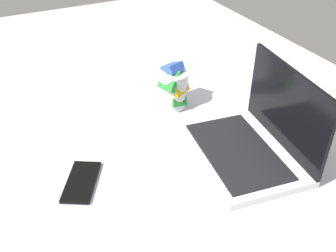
% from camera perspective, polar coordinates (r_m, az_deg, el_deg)
% --- Properties ---
extents(bed_mattress, '(1.80, 1.40, 0.18)m').
position_cam_1_polar(bed_mattress, '(1.39, -3.64, 3.00)').
color(bed_mattress, '#B7BCC6').
rests_on(bed_mattress, ground).
extents(laptop, '(0.36, 0.27, 0.23)m').
position_cam_1_polar(laptop, '(1.02, 12.43, -2.01)').
color(laptop, silver).
rests_on(laptop, bed_mattress).
extents(snack_cup, '(0.11, 0.10, 0.14)m').
position_cam_1_polar(snack_cup, '(1.19, 0.76, 5.53)').
color(snack_cup, silver).
rests_on(snack_cup, bed_mattress).
extents(cell_phone, '(0.16, 0.13, 0.01)m').
position_cam_1_polar(cell_phone, '(0.96, -12.49, -7.93)').
color(cell_phone, black).
rests_on(cell_phone, bed_mattress).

